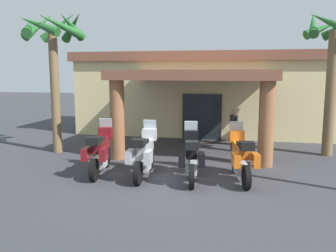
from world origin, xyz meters
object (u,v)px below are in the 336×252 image
object	(u,v)px
motorcycle_orange	(241,157)
pedestrian	(234,127)
motel_building	(207,92)
motorcycle_black	(191,156)
palm_tree_near_portico	(334,51)
palm_tree_roadside	(53,44)
motorcycle_silver	(144,154)
motorcycle_maroon	(100,152)

from	to	relation	value
motorcycle_orange	pedestrian	distance (m)	3.96
motel_building	motorcycle_black	size ratio (longest dim) A/B	5.93
motel_building	palm_tree_near_portico	distance (m)	7.02
motel_building	motorcycle_orange	world-z (taller)	motel_building
motorcycle_black	palm_tree_roadside	xyz separation A→B (m)	(-5.59, 2.59, 3.44)
motorcycle_silver	pedestrian	size ratio (longest dim) A/B	1.32
motorcycle_silver	palm_tree_near_portico	xyz separation A→B (m)	(5.99, 4.09, 3.13)
motel_building	pedestrian	distance (m)	4.94
motorcycle_orange	pedestrian	world-z (taller)	pedestrian
motorcycle_orange	motorcycle_black	bearing A→B (deg)	87.21
motorcycle_maroon	palm_tree_roadside	bearing A→B (deg)	39.54
motorcycle_maroon	motorcycle_orange	size ratio (longest dim) A/B	1.01
pedestrian	motorcycle_maroon	bearing A→B (deg)	14.14
motorcycle_orange	pedestrian	bearing A→B (deg)	-6.80
motel_building	motorcycle_maroon	distance (m)	9.08
motorcycle_maroon	motorcycle_black	distance (m)	2.81
motel_building	palm_tree_near_portico	bearing A→B (deg)	-43.04
motorcycle_silver	pedestrian	bearing A→B (deg)	-33.83
motorcycle_silver	motorcycle_black	world-z (taller)	same
motorcycle_black	pedestrian	bearing A→B (deg)	-23.81
palm_tree_near_portico	motorcycle_black	bearing A→B (deg)	-138.18
palm_tree_roadside	motorcycle_silver	bearing A→B (deg)	-31.66
motorcycle_maroon	palm_tree_near_portico	xyz separation A→B (m)	(7.40, 4.03, 3.13)
motorcycle_maroon	motorcycle_black	bearing A→B (deg)	-99.85
motorcycle_silver	motorcycle_black	bearing A→B (deg)	-93.01
motorcycle_silver	palm_tree_roadside	distance (m)	6.00
palm_tree_roadside	motorcycle_maroon	bearing A→B (deg)	-42.15
motorcycle_orange	palm_tree_roadside	world-z (taller)	palm_tree_roadside
motorcycle_black	pedestrian	distance (m)	4.30
palm_tree_near_portico	motorcycle_maroon	bearing A→B (deg)	-151.43
motel_building	motorcycle_orange	distance (m)	8.81
motel_building	motorcycle_silver	distance (m)	8.87
motorcycle_orange	pedestrian	xyz separation A→B (m)	(-0.30, 3.94, 0.27)
pedestrian	palm_tree_near_portico	bearing A→B (deg)	147.38
motorcycle_silver	motorcycle_maroon	bearing A→B (deg)	84.88
motel_building	palm_tree_roadside	bearing A→B (deg)	-130.53
motorcycle_silver	pedestrian	xyz separation A→B (m)	(2.51, 4.13, 0.27)
motel_building	palm_tree_near_portico	size ratio (longest dim) A/B	2.42
pedestrian	motorcycle_silver	bearing A→B (deg)	26.75
palm_tree_roadside	palm_tree_near_portico	world-z (taller)	palm_tree_roadside
motorcycle_black	palm_tree_roadside	size ratio (longest dim) A/B	0.40
motorcycle_black	pedestrian	xyz separation A→B (m)	(1.11, 4.14, 0.27)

